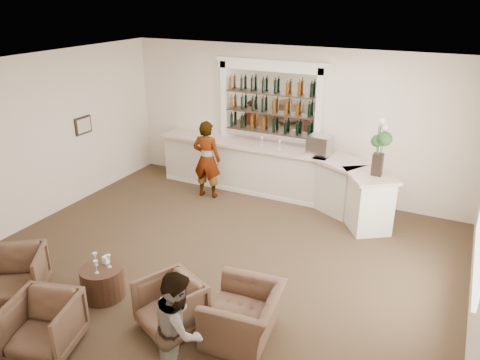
% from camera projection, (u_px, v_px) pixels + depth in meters
% --- Properties ---
extents(ground, '(8.00, 8.00, 0.00)m').
position_uv_depth(ground, '(217.00, 260.00, 8.18)').
color(ground, '#4D3726').
rests_on(ground, ground).
extents(room_shell, '(8.04, 7.02, 3.32)m').
position_uv_depth(room_shell, '(243.00, 122.00, 7.82)').
color(room_shell, '#F2DFC9').
rests_on(room_shell, ground).
extents(bar_counter, '(5.72, 1.80, 1.14)m').
position_uv_depth(bar_counter, '(275.00, 173.00, 10.51)').
color(bar_counter, white).
rests_on(bar_counter, ground).
extents(back_bar_alcove, '(2.64, 0.25, 3.00)m').
position_uv_depth(back_bar_alcove, '(270.00, 104.00, 10.45)').
color(back_bar_alcove, white).
rests_on(back_bar_alcove, ground).
extents(cocktail_table, '(0.65, 0.65, 0.50)m').
position_uv_depth(cocktail_table, '(103.00, 282.00, 7.14)').
color(cocktail_table, '#442D1D').
rests_on(cocktail_table, ground).
extents(sommelier, '(0.69, 0.49, 1.77)m').
position_uv_depth(sommelier, '(207.00, 159.00, 10.42)').
color(sommelier, gray).
rests_on(sommelier, ground).
extents(guest, '(0.83, 0.90, 1.49)m').
position_uv_depth(guest, '(179.00, 328.00, 5.42)').
color(guest, gray).
rests_on(guest, ground).
extents(armchair_left, '(1.17, 1.17, 0.77)m').
position_uv_depth(armchair_left, '(15.00, 275.00, 7.07)').
color(armchair_left, brown).
rests_on(armchair_left, ground).
extents(armchair_center, '(1.02, 1.04, 0.76)m').
position_uv_depth(armchair_center, '(44.00, 325.00, 6.02)').
color(armchair_center, brown).
rests_on(armchair_center, ground).
extents(armchair_right, '(1.06, 1.07, 0.74)m').
position_uv_depth(armchair_right, '(171.00, 306.00, 6.41)').
color(armchair_right, brown).
rests_on(armchair_right, ground).
extents(armchair_far, '(1.07, 1.19, 0.70)m').
position_uv_depth(armchair_far, '(243.00, 315.00, 6.26)').
color(armchair_far, brown).
rests_on(armchair_far, ground).
extents(espresso_machine, '(0.51, 0.45, 0.41)m').
position_uv_depth(espresso_machine, '(320.00, 145.00, 9.87)').
color(espresso_machine, '#B7B6BB').
rests_on(espresso_machine, bar_counter).
extents(flower_vase, '(0.29, 0.29, 1.11)m').
position_uv_depth(flower_vase, '(380.00, 143.00, 8.62)').
color(flower_vase, black).
rests_on(flower_vase, bar_counter).
extents(wine_glass_bar_left, '(0.07, 0.07, 0.21)m').
position_uv_depth(wine_glass_bar_left, '(280.00, 144.00, 10.25)').
color(wine_glass_bar_left, white).
rests_on(wine_glass_bar_left, bar_counter).
extents(wine_glass_bar_right, '(0.07, 0.07, 0.21)m').
position_uv_depth(wine_glass_bar_right, '(262.00, 141.00, 10.50)').
color(wine_glass_bar_right, white).
rests_on(wine_glass_bar_right, bar_counter).
extents(wine_glass_tbl_a, '(0.07, 0.07, 0.21)m').
position_uv_depth(wine_glass_tbl_a, '(95.00, 259.00, 7.08)').
color(wine_glass_tbl_a, white).
rests_on(wine_glass_tbl_a, cocktail_table).
extents(wine_glass_tbl_b, '(0.07, 0.07, 0.21)m').
position_uv_depth(wine_glass_tbl_b, '(109.00, 261.00, 7.03)').
color(wine_glass_tbl_b, white).
rests_on(wine_glass_tbl_b, cocktail_table).
extents(wine_glass_tbl_c, '(0.07, 0.07, 0.21)m').
position_uv_depth(wine_glass_tbl_c, '(96.00, 267.00, 6.88)').
color(wine_glass_tbl_c, white).
rests_on(wine_glass_tbl_c, cocktail_table).
extents(napkin_holder, '(0.08, 0.08, 0.12)m').
position_uv_depth(napkin_holder, '(106.00, 260.00, 7.15)').
color(napkin_holder, white).
rests_on(napkin_holder, cocktail_table).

